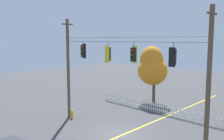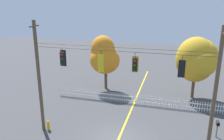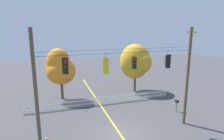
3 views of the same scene
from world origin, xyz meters
TOP-DOWN VIEW (x-y plane):
  - ground at (0.00, 0.00)m, footprint 80.00×80.00m
  - lane_centerline_stripe at (0.00, 0.00)m, footprint 0.16×36.00m
  - signal_support_span at (0.00, -0.00)m, footprint 12.70×1.10m
  - traffic_signal_westbound_side at (-4.15, 0.01)m, footprint 0.43×0.38m
  - traffic_signal_northbound_primary at (-1.23, -0.01)m, footprint 0.43×0.38m
  - traffic_signal_southbound_primary at (1.11, 0.01)m, footprint 0.43×0.38m
  - traffic_signal_eastbound_side at (4.09, -0.01)m, footprint 0.43×0.38m
  - white_picket_fence at (0.17, 6.58)m, footprint 16.69×0.06m
  - autumn_maple_near_fence at (-4.07, 9.76)m, footprint 3.40×3.16m
  - autumn_maple_mid at (5.87, 9.88)m, footprint 4.10×3.97m
  - fire_hydrant at (-5.76, -0.04)m, footprint 0.38×0.22m
  - roadside_mailbox at (7.13, 2.42)m, footprint 0.25×0.44m

SIDE VIEW (x-z plane):
  - ground at x=0.00m, z-range 0.00..0.00m
  - lane_centerline_stripe at x=0.00m, z-range 0.00..0.01m
  - fire_hydrant at x=-5.76m, z-range -0.01..0.80m
  - white_picket_fence at x=0.17m, z-range 0.00..1.01m
  - roadside_mailbox at x=7.13m, z-range 0.42..1.75m
  - autumn_maple_near_fence at x=-4.07m, z-range 0.81..7.06m
  - autumn_maple_mid at x=5.87m, z-range 1.02..7.50m
  - signal_support_span at x=0.00m, z-range 0.10..8.82m
  - traffic_signal_northbound_primary at x=-1.23m, z-range 5.15..6.66m
  - traffic_signal_eastbound_side at x=4.09m, z-range 5.24..6.66m
  - traffic_signal_southbound_primary at x=1.11m, z-range 5.27..6.67m
  - traffic_signal_westbound_side at x=-4.15m, z-range 5.35..6.72m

